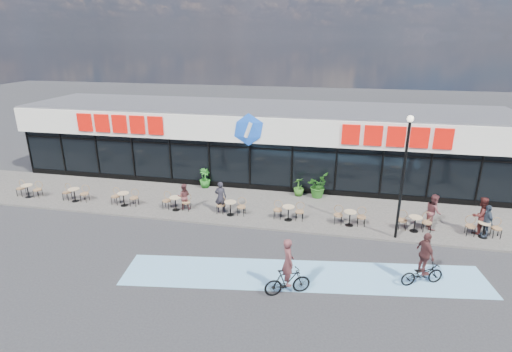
# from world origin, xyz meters

# --- Properties ---
(ground) EXTENTS (120.00, 120.00, 0.00)m
(ground) POSITION_xyz_m (0.00, 0.00, 0.00)
(ground) COLOR #28282B
(ground) RESTS_ON ground
(sidewalk) EXTENTS (44.00, 5.00, 0.10)m
(sidewalk) POSITION_xyz_m (0.00, 4.50, 0.05)
(sidewalk) COLOR #625E57
(sidewalk) RESTS_ON ground
(bike_lane) EXTENTS (14.17, 4.13, 0.01)m
(bike_lane) POSITION_xyz_m (4.00, -1.50, 0.01)
(bike_lane) COLOR #70ABD3
(bike_lane) RESTS_ON ground
(building) EXTENTS (30.60, 6.57, 4.75)m
(building) POSITION_xyz_m (-0.00, 9.93, 2.34)
(building) COLOR black
(building) RESTS_ON ground
(lamp_post) EXTENTS (0.28, 0.28, 5.62)m
(lamp_post) POSITION_xyz_m (7.86, 2.30, 3.41)
(lamp_post) COLOR black
(lamp_post) RESTS_ON sidewalk
(bistro_set_0) EXTENTS (1.54, 0.62, 0.90)m
(bistro_set_0) POSITION_xyz_m (-12.12, 3.22, 0.56)
(bistro_set_0) COLOR tan
(bistro_set_0) RESTS_ON sidewalk
(bistro_set_1) EXTENTS (1.54, 0.62, 0.90)m
(bistro_set_1) POSITION_xyz_m (-9.13, 3.22, 0.56)
(bistro_set_1) COLOR tan
(bistro_set_1) RESTS_ON sidewalk
(bistro_set_2) EXTENTS (1.54, 0.62, 0.90)m
(bistro_set_2) POSITION_xyz_m (-6.14, 3.22, 0.56)
(bistro_set_2) COLOR tan
(bistro_set_2) RESTS_ON sidewalk
(bistro_set_3) EXTENTS (1.54, 0.62, 0.90)m
(bistro_set_3) POSITION_xyz_m (-3.16, 3.22, 0.56)
(bistro_set_3) COLOR tan
(bistro_set_3) RESTS_ON sidewalk
(bistro_set_4) EXTENTS (1.54, 0.62, 0.90)m
(bistro_set_4) POSITION_xyz_m (-0.17, 3.22, 0.56)
(bistro_set_4) COLOR tan
(bistro_set_4) RESTS_ON sidewalk
(bistro_set_5) EXTENTS (1.54, 0.62, 0.90)m
(bistro_set_5) POSITION_xyz_m (2.82, 3.22, 0.56)
(bistro_set_5) COLOR tan
(bistro_set_5) RESTS_ON sidewalk
(bistro_set_6) EXTENTS (1.54, 0.62, 0.90)m
(bistro_set_6) POSITION_xyz_m (5.81, 3.22, 0.56)
(bistro_set_6) COLOR tan
(bistro_set_6) RESTS_ON sidewalk
(bistro_set_7) EXTENTS (1.54, 0.62, 0.90)m
(bistro_set_7) POSITION_xyz_m (8.79, 3.22, 0.56)
(bistro_set_7) COLOR tan
(bistro_set_7) RESTS_ON sidewalk
(bistro_set_8) EXTENTS (1.54, 0.62, 0.90)m
(bistro_set_8) POSITION_xyz_m (11.78, 3.22, 0.56)
(bistro_set_8) COLOR tan
(bistro_set_8) RESTS_ON sidewalk
(potted_plant_left) EXTENTS (0.90, 0.90, 1.17)m
(potted_plant_left) POSITION_xyz_m (-2.74, 6.68, 0.68)
(potted_plant_left) COLOR #1E5F1B
(potted_plant_left) RESTS_ON sidewalk
(potted_plant_mid) EXTENTS (0.85, 0.85, 1.07)m
(potted_plant_mid) POSITION_xyz_m (2.98, 6.51, 0.64)
(potted_plant_mid) COLOR #2D601B
(potted_plant_mid) RESTS_ON sidewalk
(potted_plant_right) EXTENTS (1.25, 1.38, 1.37)m
(potted_plant_right) POSITION_xyz_m (4.04, 6.53, 0.79)
(potted_plant_right) COLOR #245D1A
(potted_plant_right) RESTS_ON sidewalk
(patron_left) EXTENTS (0.66, 0.47, 1.69)m
(patron_left) POSITION_xyz_m (-0.75, 3.38, 0.94)
(patron_left) COLOR black
(patron_left) RESTS_ON sidewalk
(patron_right) EXTENTS (0.79, 0.68, 1.41)m
(patron_right) POSITION_xyz_m (-2.77, 3.39, 0.81)
(patron_right) COLOR brown
(patron_right) RESTS_ON sidewalk
(pedestrian_a) EXTENTS (0.57, 0.96, 1.54)m
(pedestrian_a) POSITION_xyz_m (11.85, 3.28, 0.87)
(pedestrian_a) COLOR #2E3948
(pedestrian_a) RESTS_ON sidewalk
(pedestrian_b) EXTENTS (0.71, 0.88, 1.71)m
(pedestrian_b) POSITION_xyz_m (9.65, 3.68, 0.96)
(pedestrian_b) COLOR brown
(pedestrian_b) RESTS_ON sidewalk
(pedestrian_c) EXTENTS (1.07, 0.97, 1.80)m
(pedestrian_c) POSITION_xyz_m (11.67, 3.53, 1.00)
(pedestrian_c) COLOR #4E1E1C
(pedestrian_c) RESTS_ON sidewalk
(cyclist_a) EXTENTS (1.76, 1.16, 2.22)m
(cyclist_a) POSITION_xyz_m (3.55, -2.80, 0.81)
(cyclist_a) COLOR black
(cyclist_a) RESTS_ON ground
(cyclist_b) EXTENTS (1.77, 1.19, 2.12)m
(cyclist_b) POSITION_xyz_m (8.38, -1.16, 0.81)
(cyclist_b) COLOR black
(cyclist_b) RESTS_ON ground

